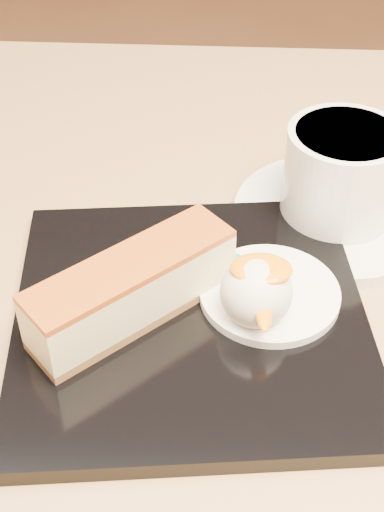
# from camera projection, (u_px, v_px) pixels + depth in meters

# --- Properties ---
(table) EXTENTS (0.80, 0.80, 0.72)m
(table) POSITION_uv_depth(u_px,v_px,m) (142.00, 450.00, 0.56)
(table) COLOR black
(table) RESTS_ON ground
(dessert_plate) EXTENTS (0.24, 0.24, 0.01)m
(dessert_plate) POSITION_uv_depth(u_px,v_px,m) (190.00, 317.00, 0.45)
(dessert_plate) COLOR black
(dessert_plate) RESTS_ON table
(cheesecake) EXTENTS (0.12, 0.12, 0.04)m
(cheesecake) POSITION_uv_depth(u_px,v_px,m) (132.00, 289.00, 0.43)
(cheesecake) COLOR brown
(cheesecake) RESTS_ON dessert_plate
(cream_smear) EXTENTS (0.09, 0.09, 0.01)m
(cream_smear) POSITION_uv_depth(u_px,v_px,m) (270.00, 293.00, 0.46)
(cream_smear) COLOR white
(cream_smear) RESTS_ON dessert_plate
(ice_cream_scoop) EXTENTS (0.04, 0.04, 0.04)m
(ice_cream_scoop) POSITION_uv_depth(u_px,v_px,m) (256.00, 292.00, 0.43)
(ice_cream_scoop) COLOR white
(ice_cream_scoop) RESTS_ON cream_smear
(mango_sauce) EXTENTS (0.04, 0.03, 0.01)m
(mango_sauce) POSITION_uv_depth(u_px,v_px,m) (261.00, 269.00, 0.42)
(mango_sauce) COLOR orange
(mango_sauce) RESTS_ON ice_cream_scoop
(mint_sprig) EXTENTS (0.04, 0.03, 0.00)m
(mint_sprig) POSITION_uv_depth(u_px,v_px,m) (225.00, 261.00, 0.47)
(mint_sprig) COLOR green
(mint_sprig) RESTS_ON cream_smear
(saucer) EXTENTS (0.15, 0.15, 0.01)m
(saucer) POSITION_uv_depth(u_px,v_px,m) (334.00, 215.00, 0.53)
(saucer) COLOR white
(saucer) RESTS_ON table
(coffee_cup) EXTENTS (0.11, 0.08, 0.07)m
(coffee_cup) POSITION_uv_depth(u_px,v_px,m) (344.00, 171.00, 0.51)
(coffee_cup) COLOR white
(coffee_cup) RESTS_ON saucer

